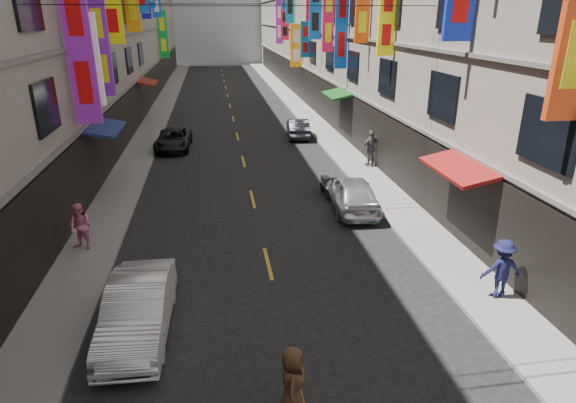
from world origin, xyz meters
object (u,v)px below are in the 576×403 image
object	(u,v)px
scooter_far_right	(327,187)
car_left_far	(173,140)
car_right_mid	(352,193)
pedestrian_rnear	(502,269)
pedestrian_lfar	(81,227)
car_right_far	(298,128)
pedestrian_crossing	(293,384)
pedestrian_rfar	(371,148)
car_left_mid	(138,309)

from	to	relation	value
scooter_far_right	car_left_far	bearing A→B (deg)	-57.19
car_right_mid	pedestrian_rnear	bearing A→B (deg)	110.34
scooter_far_right	pedestrian_lfar	world-z (taller)	pedestrian_lfar
car_right_far	pedestrian_crossing	distance (m)	24.14
car_right_mid	car_right_far	world-z (taller)	car_right_mid
car_left_far	pedestrian_crossing	xyz separation A→B (m)	(3.75, -21.84, 0.23)
car_left_far	pedestrian_crossing	distance (m)	22.16
pedestrian_crossing	pedestrian_rfar	bearing A→B (deg)	-9.09
scooter_far_right	car_left_far	size ratio (longest dim) A/B	0.42
pedestrian_rfar	pedestrian_lfar	bearing A→B (deg)	15.42
car_left_far	car_right_mid	size ratio (longest dim) A/B	1.01
pedestrian_rnear	pedestrian_rfar	world-z (taller)	pedestrian_rfar
car_right_far	pedestrian_rfar	bearing A→B (deg)	114.11
scooter_far_right	car_left_far	distance (m)	12.02
scooter_far_right	pedestrian_crossing	xyz separation A→B (m)	(-3.59, -12.33, 0.39)
car_left_mid	pedestrian_lfar	xyz separation A→B (m)	(-2.51, 4.98, 0.24)
car_left_far	pedestrian_rnear	xyz separation A→B (m)	(10.23, -18.47, 0.40)
car_right_mid	pedestrian_rfar	distance (m)	6.13
car_right_far	pedestrian_lfar	size ratio (longest dim) A/B	2.29
car_right_far	pedestrian_rnear	bearing A→B (deg)	101.24
pedestrian_rfar	car_left_far	bearing A→B (deg)	-44.25
car_right_far	scooter_far_right	bearing A→B (deg)	91.71
car_right_far	pedestrian_lfar	xyz separation A→B (m)	(-10.16, -15.44, 0.32)
scooter_far_right	car_left_far	world-z (taller)	car_left_far
car_right_mid	car_left_far	bearing A→B (deg)	-50.80
car_right_far	pedestrian_crossing	size ratio (longest dim) A/B	2.26
scooter_far_right	pedestrian_lfar	distance (m)	10.32
pedestrian_rnear	pedestrian_rfar	xyz separation A→B (m)	(0.37, 12.88, 0.08)
pedestrian_lfar	pedestrian_rnear	world-z (taller)	pedestrian_rnear
car_right_far	pedestrian_rnear	xyz separation A→B (m)	(2.23, -20.39, 0.38)
pedestrian_rnear	pedestrian_crossing	size ratio (longest dim) A/B	1.06
car_right_mid	car_left_mid	bearing A→B (deg)	47.43
scooter_far_right	pedestrian_rnear	bearing A→B (deg)	103.01
pedestrian_rnear	pedestrian_crossing	world-z (taller)	pedestrian_rnear
car_right_far	car_left_mid	bearing A→B (deg)	74.47
car_left_mid	car_left_far	xyz separation A→B (m)	(-0.35, 18.50, -0.11)
car_left_far	car_left_mid	bearing A→B (deg)	-86.13
pedestrian_lfar	car_left_far	bearing A→B (deg)	104.47
pedestrian_lfar	pedestrian_rfar	xyz separation A→B (m)	(12.76, 7.93, 0.13)
pedestrian_rfar	pedestrian_crossing	size ratio (longest dim) A/B	1.15
pedestrian_rnear	car_right_mid	bearing A→B (deg)	-69.30
pedestrian_rfar	car_left_mid	bearing A→B (deg)	35.10
car_left_far	pedestrian_rfar	distance (m)	11.99
scooter_far_right	car_left_far	xyz separation A→B (m)	(-7.34, 9.51, 0.15)
pedestrian_rnear	pedestrian_rfar	bearing A→B (deg)	-87.82
pedestrian_rnear	car_right_far	bearing A→B (deg)	-79.92
pedestrian_rnear	scooter_far_right	bearing A→B (deg)	-68.30
car_left_mid	scooter_far_right	bearing A→B (deg)	53.86
pedestrian_lfar	pedestrian_rnear	size ratio (longest dim) A/B	0.94
car_right_mid	pedestrian_crossing	bearing A→B (deg)	71.84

